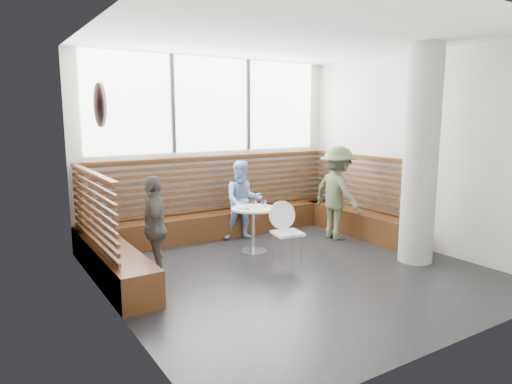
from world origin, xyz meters
TOP-DOWN VIEW (x-y plane):
  - room at (0.00, 0.00)m, footprint 5.00×5.00m
  - booth at (0.00, 1.77)m, footprint 5.00×2.50m
  - concrete_column at (1.85, -0.60)m, footprint 0.50×0.50m
  - wall_art at (-2.46, 0.40)m, footprint 0.03×0.50m
  - cafe_table at (0.01, 1.10)m, footprint 0.71×0.71m
  - cafe_chair at (0.18, 0.48)m, footprint 0.43×0.42m
  - adult_man at (1.72, 1.01)m, footprint 0.62×1.08m
  - child_back at (0.26, 1.85)m, footprint 0.83×0.74m
  - child_left at (-1.74, 0.79)m, footprint 0.57×0.89m
  - plate_near at (-0.14, 1.17)m, footprint 0.21×0.21m
  - plate_far at (0.08, 1.25)m, footprint 0.22×0.22m
  - glass_left at (-0.14, 1.05)m, footprint 0.07×0.07m
  - glass_mid at (0.01, 1.06)m, footprint 0.07×0.07m
  - glass_right at (0.22, 1.11)m, footprint 0.07×0.07m
  - menu_card at (0.04, 0.91)m, footprint 0.24×0.19m

SIDE VIEW (x-z plane):
  - booth at x=0.00m, z-range -0.31..1.13m
  - cafe_table at x=0.01m, z-range 0.16..0.89m
  - cafe_chair at x=0.18m, z-range 0.08..0.98m
  - child_left at x=-1.74m, z-range 0.00..1.40m
  - child_back at x=0.26m, z-range 0.00..1.40m
  - menu_card at x=0.04m, z-range 0.73..0.73m
  - plate_near at x=-0.14m, z-range 0.73..0.75m
  - plate_far at x=0.08m, z-range 0.73..0.75m
  - glass_left at x=-0.14m, z-range 0.73..0.84m
  - glass_right at x=0.22m, z-range 0.73..0.84m
  - glass_mid at x=0.01m, z-range 0.73..0.85m
  - adult_man at x=1.72m, z-range 0.00..1.66m
  - concrete_column at x=1.85m, z-range 0.00..3.20m
  - room at x=0.00m, z-range 0.00..3.20m
  - wall_art at x=-2.46m, z-range 2.05..2.55m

